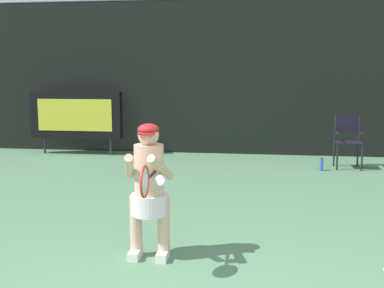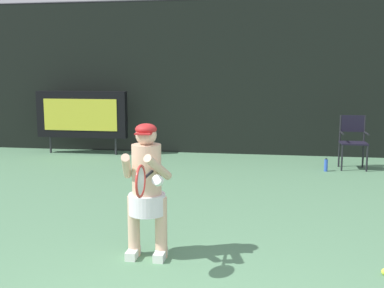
{
  "view_description": "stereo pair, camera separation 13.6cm",
  "coord_description": "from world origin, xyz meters",
  "px_view_note": "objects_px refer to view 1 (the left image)",
  "views": [
    {
      "loc": [
        0.38,
        -2.79,
        1.98
      ],
      "look_at": [
        -0.43,
        3.14,
        1.05
      ],
      "focal_mm": 44.19,
      "sensor_mm": 36.0,
      "label": 1
    },
    {
      "loc": [
        0.52,
        -2.77,
        1.98
      ],
      "look_at": [
        -0.43,
        3.14,
        1.05
      ],
      "focal_mm": 44.19,
      "sensor_mm": 36.0,
      "label": 2
    }
  ],
  "objects_px": {
    "scoreboard": "(76,115)",
    "tennis_player": "(149,187)",
    "water_bottle": "(321,165)",
    "tennis_racket": "(145,181)",
    "umpire_chair": "(348,138)"
  },
  "relations": [
    {
      "from": "scoreboard",
      "to": "water_bottle",
      "type": "xyz_separation_m",
      "value": [
        5.54,
        -1.14,
        -0.82
      ]
    },
    {
      "from": "scoreboard",
      "to": "umpire_chair",
      "type": "relative_size",
      "value": 2.04
    },
    {
      "from": "scoreboard",
      "to": "water_bottle",
      "type": "relative_size",
      "value": 8.3
    },
    {
      "from": "water_bottle",
      "to": "tennis_player",
      "type": "height_order",
      "value": "tennis_player"
    },
    {
      "from": "water_bottle",
      "to": "tennis_player",
      "type": "xyz_separation_m",
      "value": [
        -2.41,
        -4.81,
        0.66
      ]
    },
    {
      "from": "scoreboard",
      "to": "tennis_racket",
      "type": "height_order",
      "value": "scoreboard"
    },
    {
      "from": "scoreboard",
      "to": "tennis_racket",
      "type": "distance_m",
      "value": 7.24
    },
    {
      "from": "water_bottle",
      "to": "umpire_chair",
      "type": "bearing_deg",
      "value": 33.7
    },
    {
      "from": "tennis_player",
      "to": "tennis_racket",
      "type": "relative_size",
      "value": 2.4
    },
    {
      "from": "water_bottle",
      "to": "tennis_racket",
      "type": "distance_m",
      "value": 5.88
    },
    {
      "from": "tennis_player",
      "to": "umpire_chair",
      "type": "bearing_deg",
      "value": 60.22
    },
    {
      "from": "scoreboard",
      "to": "tennis_player",
      "type": "xyz_separation_m",
      "value": [
        3.13,
        -5.95,
        -0.17
      ]
    },
    {
      "from": "umpire_chair",
      "to": "scoreboard",
      "type": "bearing_deg",
      "value": 172.8
    },
    {
      "from": "water_bottle",
      "to": "tennis_racket",
      "type": "relative_size",
      "value": 0.44
    },
    {
      "from": "umpire_chair",
      "to": "water_bottle",
      "type": "relative_size",
      "value": 4.08
    }
  ]
}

